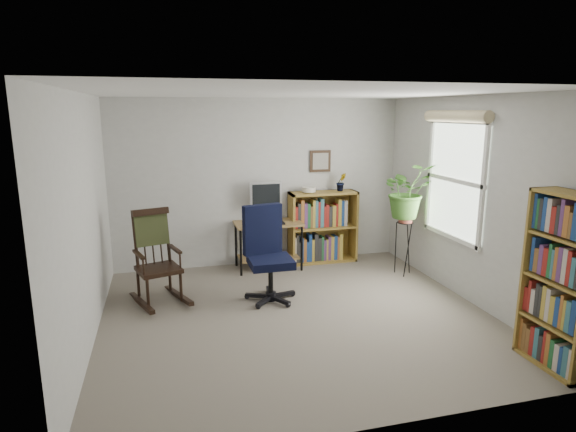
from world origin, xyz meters
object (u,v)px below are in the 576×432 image
object	(u,v)px
low_bookshelf	(323,227)
tall_bookshelf	(563,283)
desk	(268,245)
rocking_chair	(158,257)
office_chair	(271,254)

from	to	relation	value
low_bookshelf	tall_bookshelf	xyz separation A→B (m)	(1.01, -3.42, 0.25)
desk	rocking_chair	bearing A→B (deg)	-149.13
desk	rocking_chair	world-z (taller)	rocking_chair
desk	low_bookshelf	size ratio (longest dim) A/B	0.89
rocking_chair	low_bookshelf	bearing A→B (deg)	6.52
tall_bookshelf	low_bookshelf	bearing A→B (deg)	106.48
office_chair	low_bookshelf	bearing A→B (deg)	38.24
desk	office_chair	size ratio (longest dim) A/B	0.82
office_chair	low_bookshelf	distance (m)	1.70
desk	rocking_chair	xyz separation A→B (m)	(-1.52, -0.91, 0.22)
office_chair	rocking_chair	world-z (taller)	office_chair
desk	office_chair	world-z (taller)	office_chair
office_chair	rocking_chair	distance (m)	1.31
rocking_chair	office_chair	bearing A→B (deg)	-29.22
desk	low_bookshelf	xyz separation A→B (m)	(0.86, 0.12, 0.19)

